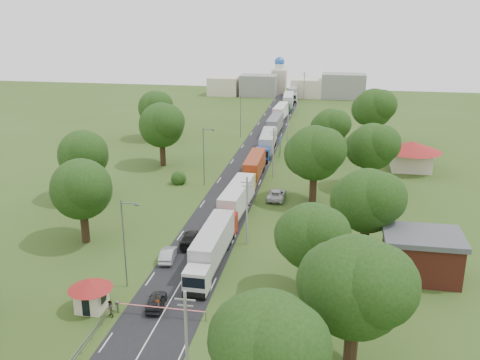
% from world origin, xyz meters
% --- Properties ---
extents(ground, '(260.00, 260.00, 0.00)m').
position_xyz_m(ground, '(0.00, 0.00, 0.00)').
color(ground, '#334818').
rests_on(ground, ground).
extents(road, '(8.00, 200.00, 0.04)m').
position_xyz_m(road, '(0.00, 20.00, 0.00)').
color(road, black).
rests_on(road, ground).
extents(boom_barrier, '(9.22, 0.35, 1.18)m').
position_xyz_m(boom_barrier, '(-1.36, -25.00, 0.89)').
color(boom_barrier, slate).
rests_on(boom_barrier, ground).
extents(guard_booth, '(4.40, 4.40, 3.45)m').
position_xyz_m(guard_booth, '(-7.20, -25.00, 2.16)').
color(guard_booth, beige).
rests_on(guard_booth, ground).
extents(info_sign, '(0.12, 3.10, 4.10)m').
position_xyz_m(info_sign, '(5.20, 35.00, 3.00)').
color(info_sign, slate).
rests_on(info_sign, ground).
extents(pole_0, '(1.60, 0.24, 9.00)m').
position_xyz_m(pole_0, '(5.50, -35.00, 4.68)').
color(pole_0, gray).
rests_on(pole_0, ground).
extents(pole_1, '(1.60, 0.24, 9.00)m').
position_xyz_m(pole_1, '(5.50, -7.00, 4.68)').
color(pole_1, gray).
rests_on(pole_1, ground).
extents(pole_2, '(1.60, 0.24, 9.00)m').
position_xyz_m(pole_2, '(5.50, 21.00, 4.68)').
color(pole_2, gray).
rests_on(pole_2, ground).
extents(pole_3, '(1.60, 0.24, 9.00)m').
position_xyz_m(pole_3, '(5.50, 49.00, 4.68)').
color(pole_3, gray).
rests_on(pole_3, ground).
extents(pole_4, '(1.60, 0.24, 9.00)m').
position_xyz_m(pole_4, '(5.50, 77.00, 4.68)').
color(pole_4, gray).
rests_on(pole_4, ground).
extents(pole_5, '(1.60, 0.24, 9.00)m').
position_xyz_m(pole_5, '(5.50, 105.00, 4.68)').
color(pole_5, gray).
rests_on(pole_5, ground).
extents(lamp_0, '(2.03, 0.22, 10.00)m').
position_xyz_m(lamp_0, '(-5.35, -20.00, 5.55)').
color(lamp_0, slate).
rests_on(lamp_0, ground).
extents(lamp_1, '(2.03, 0.22, 10.00)m').
position_xyz_m(lamp_1, '(-5.35, 15.00, 5.55)').
color(lamp_1, slate).
rests_on(lamp_1, ground).
extents(lamp_2, '(2.03, 0.22, 10.00)m').
position_xyz_m(lamp_2, '(-5.35, 50.00, 5.55)').
color(lamp_2, slate).
rests_on(lamp_2, ground).
extents(tree_0, '(8.80, 8.80, 11.07)m').
position_xyz_m(tree_0, '(11.99, -37.84, 7.22)').
color(tree_0, '#382616').
rests_on(tree_0, ground).
extents(tree_1, '(9.60, 9.60, 12.05)m').
position_xyz_m(tree_1, '(17.99, -29.83, 7.85)').
color(tree_1, '#382616').
rests_on(tree_1, ground).
extents(tree_2, '(8.00, 8.00, 10.10)m').
position_xyz_m(tree_2, '(13.99, -17.86, 6.60)').
color(tree_2, '#382616').
rests_on(tree_2, ground).
extents(tree_3, '(8.80, 8.80, 11.07)m').
position_xyz_m(tree_3, '(19.99, -7.84, 7.22)').
color(tree_3, '#382616').
rests_on(tree_3, ground).
extents(tree_4, '(9.60, 9.60, 12.05)m').
position_xyz_m(tree_4, '(12.99, 10.17, 7.85)').
color(tree_4, '#382616').
rests_on(tree_4, ground).
extents(tree_5, '(8.80, 8.80, 11.07)m').
position_xyz_m(tree_5, '(21.99, 18.16, 7.22)').
color(tree_5, '#382616').
rests_on(tree_5, ground).
extents(tree_6, '(8.00, 8.00, 10.10)m').
position_xyz_m(tree_6, '(14.99, 35.14, 6.60)').
color(tree_6, '#382616').
rests_on(tree_6, ground).
extents(tree_7, '(9.60, 9.60, 12.05)m').
position_xyz_m(tree_7, '(23.99, 50.17, 7.85)').
color(tree_7, '#382616').
rests_on(tree_7, ground).
extents(tree_10, '(8.80, 8.80, 11.07)m').
position_xyz_m(tree_10, '(-15.01, -9.84, 7.22)').
color(tree_10, '#382616').
rests_on(tree_10, ground).
extents(tree_11, '(8.80, 8.80, 11.07)m').
position_xyz_m(tree_11, '(-22.01, 5.16, 7.22)').
color(tree_11, '#382616').
rests_on(tree_11, ground).
extents(tree_12, '(9.60, 9.60, 12.05)m').
position_xyz_m(tree_12, '(-16.01, 25.17, 7.85)').
color(tree_12, '#382616').
rests_on(tree_12, ground).
extents(tree_13, '(8.80, 8.80, 11.07)m').
position_xyz_m(tree_13, '(-24.01, 45.16, 7.22)').
color(tree_13, '#382616').
rests_on(tree_13, ground).
extents(house_brick, '(8.60, 6.60, 5.20)m').
position_xyz_m(house_brick, '(26.00, -12.00, 2.65)').
color(house_brick, maroon).
rests_on(house_brick, ground).
extents(house_cream, '(10.08, 10.08, 5.80)m').
position_xyz_m(house_cream, '(30.00, 30.00, 3.64)').
color(house_cream, beige).
rests_on(house_cream, ground).
extents(distant_town, '(52.00, 8.00, 8.00)m').
position_xyz_m(distant_town, '(0.68, 110.00, 3.49)').
color(distant_town, gray).
rests_on(distant_town, ground).
extents(church, '(5.00, 5.00, 12.30)m').
position_xyz_m(church, '(-4.00, 118.00, 5.39)').
color(church, beige).
rests_on(church, ground).
extents(truck_0, '(2.79, 15.39, 4.26)m').
position_xyz_m(truck_0, '(2.37, -13.64, 2.26)').
color(truck_0, silver).
rests_on(truck_0, ground).
extents(truck_1, '(3.27, 15.81, 4.37)m').
position_xyz_m(truck_1, '(2.39, 1.86, 2.32)').
color(truck_1, '#A21512').
rests_on(truck_1, ground).
extents(truck_2, '(2.61, 14.57, 4.04)m').
position_xyz_m(truck_2, '(2.30, 19.43, 2.14)').
color(truck_2, orange).
rests_on(truck_2, ground).
extents(truck_3, '(3.26, 15.39, 4.25)m').
position_xyz_m(truck_3, '(2.37, 36.69, 2.26)').
color(truck_3, '#1B40A3').
rests_on(truck_3, ground).
extents(truck_4, '(2.86, 14.89, 4.12)m').
position_xyz_m(truck_4, '(1.84, 54.21, 2.19)').
color(truck_4, '#BDBDBD').
rests_on(truck_4, ground).
extents(truck_5, '(3.17, 14.88, 4.11)m').
position_xyz_m(truck_5, '(1.61, 69.67, 2.18)').
color(truck_5, maroon).
rests_on(truck_5, ground).
extents(truck_6, '(3.31, 15.64, 4.32)m').
position_xyz_m(truck_6, '(2.01, 87.12, 2.29)').
color(truck_6, '#266742').
rests_on(truck_6, ground).
extents(truck_7, '(3.12, 14.83, 4.10)m').
position_xyz_m(truck_7, '(2.37, 105.27, 2.17)').
color(truck_7, '#B4B4B4').
rests_on(truck_7, ground).
extents(car_lane_front, '(2.19, 4.34, 1.42)m').
position_xyz_m(car_lane_front, '(-1.00, -23.50, 0.71)').
color(car_lane_front, black).
rests_on(car_lane_front, ground).
extents(car_lane_mid, '(2.04, 4.59, 1.46)m').
position_xyz_m(car_lane_mid, '(-3.00, -13.14, 0.73)').
color(car_lane_mid, '#9B9FA3').
rests_on(car_lane_mid, ground).
extents(car_lane_rear, '(2.75, 5.76, 1.62)m').
position_xyz_m(car_lane_rear, '(-1.48, -8.39, 0.81)').
color(car_lane_rear, black).
rests_on(car_lane_rear, ground).
extents(car_verge_near, '(2.66, 5.75, 1.60)m').
position_xyz_m(car_verge_near, '(7.33, 10.23, 0.80)').
color(car_verge_near, silver).
rests_on(car_verge_near, ground).
extents(car_verge_far, '(2.43, 4.72, 1.54)m').
position_xyz_m(car_verge_far, '(8.00, 33.23, 0.77)').
color(car_verge_far, slate).
rests_on(car_verge_far, ground).
extents(pedestrian_near, '(0.74, 0.60, 1.74)m').
position_xyz_m(pedestrian_near, '(-0.53, -24.50, 0.87)').
color(pedestrian_near, gray).
rests_on(pedestrian_near, ground).
extents(pedestrian_booth, '(1.08, 1.05, 1.76)m').
position_xyz_m(pedestrian_booth, '(-4.80, -26.00, 0.88)').
color(pedestrian_booth, gray).
rests_on(pedestrian_booth, ground).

